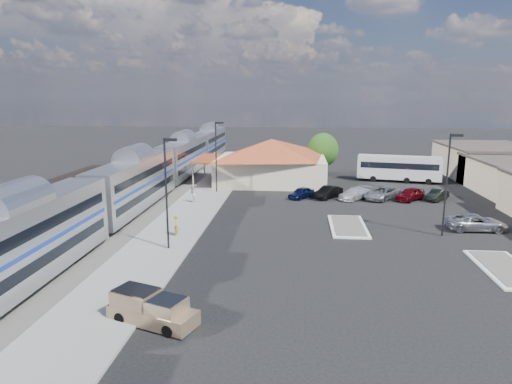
# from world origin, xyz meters

# --- Properties ---
(ground) EXTENTS (280.00, 280.00, 0.00)m
(ground) POSITION_xyz_m (0.00, 0.00, 0.00)
(ground) COLOR black
(ground) RESTS_ON ground
(railbed) EXTENTS (16.00, 100.00, 0.12)m
(railbed) POSITION_xyz_m (-21.00, 8.00, 0.06)
(railbed) COLOR #4C4944
(railbed) RESTS_ON ground
(platform) EXTENTS (5.50, 92.00, 0.18)m
(platform) POSITION_xyz_m (-12.00, 6.00, 0.09)
(platform) COLOR gray
(platform) RESTS_ON ground
(passenger_train) EXTENTS (3.00, 104.00, 5.55)m
(passenger_train) POSITION_xyz_m (-18.00, 6.36, 2.87)
(passenger_train) COLOR silver
(passenger_train) RESTS_ON ground
(freight_cars) EXTENTS (2.80, 46.00, 4.00)m
(freight_cars) POSITION_xyz_m (-24.00, 5.29, 1.93)
(freight_cars) COLOR black
(freight_cars) RESTS_ON ground
(station_depot) EXTENTS (18.35, 12.24, 6.20)m
(station_depot) POSITION_xyz_m (-4.56, 24.00, 3.13)
(station_depot) COLOR beige
(station_depot) RESTS_ON ground
(traffic_island_south) EXTENTS (3.30, 7.50, 0.21)m
(traffic_island_south) POSITION_xyz_m (4.00, 2.00, 0.10)
(traffic_island_south) COLOR silver
(traffic_island_south) RESTS_ON ground
(traffic_island_north) EXTENTS (3.30, 7.50, 0.21)m
(traffic_island_north) POSITION_xyz_m (14.00, -8.00, 0.10)
(traffic_island_north) COLOR silver
(traffic_island_north) RESTS_ON ground
(lamp_plat_s) EXTENTS (1.08, 0.25, 9.00)m
(lamp_plat_s) POSITION_xyz_m (-10.90, -6.00, 5.34)
(lamp_plat_s) COLOR black
(lamp_plat_s) RESTS_ON ground
(lamp_plat_n) EXTENTS (1.08, 0.25, 9.00)m
(lamp_plat_n) POSITION_xyz_m (-10.90, 16.00, 5.34)
(lamp_plat_n) COLOR black
(lamp_plat_n) RESTS_ON ground
(lamp_lot) EXTENTS (1.08, 0.25, 9.00)m
(lamp_lot) POSITION_xyz_m (12.10, 0.00, 5.34)
(lamp_lot) COLOR black
(lamp_lot) RESTS_ON ground
(tree_depot) EXTENTS (4.71, 4.71, 6.63)m
(tree_depot) POSITION_xyz_m (3.00, 30.00, 4.02)
(tree_depot) COLOR #382314
(tree_depot) RESTS_ON ground
(pickup_truck) EXTENTS (5.28, 3.43, 1.71)m
(pickup_truck) POSITION_xyz_m (-8.50, -17.78, 0.81)
(pickup_truck) COLOR tan
(pickup_truck) RESTS_ON ground
(suv) EXTENTS (5.37, 2.58, 1.48)m
(suv) POSITION_xyz_m (15.61, 2.00, 0.74)
(suv) COLOR #ABADB3
(suv) RESTS_ON ground
(coach_bus) EXTENTS (11.76, 4.83, 3.69)m
(coach_bus) POSITION_xyz_m (13.66, 26.21, 2.13)
(coach_bus) COLOR white
(coach_bus) RESTS_ON ground
(person_a) EXTENTS (0.48, 0.69, 1.81)m
(person_a) POSITION_xyz_m (-11.20, -2.61, 1.08)
(person_a) COLOR gold
(person_a) RESTS_ON platform
(person_b) EXTENTS (0.95, 1.08, 1.86)m
(person_b) POSITION_xyz_m (-12.73, 9.94, 1.11)
(person_b) COLOR silver
(person_b) RESTS_ON platform
(parked_car_a) EXTENTS (3.57, 4.03, 1.32)m
(parked_car_a) POSITION_xyz_m (-0.31, 14.06, 0.66)
(parked_car_a) COLOR #0C153C
(parked_car_a) RESTS_ON ground
(parked_car_b) EXTENTS (3.92, 4.42, 1.45)m
(parked_car_b) POSITION_xyz_m (2.89, 14.36, 0.73)
(parked_car_b) COLOR black
(parked_car_b) RESTS_ON ground
(parked_car_c) EXTENTS (4.75, 4.84, 1.40)m
(parked_car_c) POSITION_xyz_m (6.09, 14.06, 0.70)
(parked_car_c) COLOR white
(parked_car_c) RESTS_ON ground
(parked_car_d) EXTENTS (5.37, 5.79, 1.51)m
(parked_car_d) POSITION_xyz_m (9.29, 14.36, 0.75)
(parked_car_d) COLOR #919599
(parked_car_d) RESTS_ON ground
(parked_car_e) EXTENTS (4.31, 4.48, 1.51)m
(parked_car_e) POSITION_xyz_m (12.49, 14.06, 0.76)
(parked_car_e) COLOR maroon
(parked_car_e) RESTS_ON ground
(parked_car_f) EXTENTS (3.57, 3.99, 1.31)m
(parked_car_f) POSITION_xyz_m (15.69, 14.36, 0.66)
(parked_car_f) COLOR black
(parked_car_f) RESTS_ON ground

